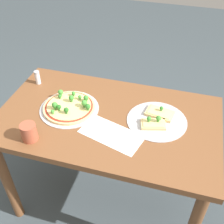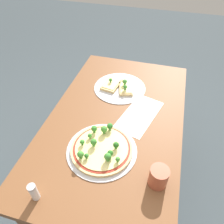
{
  "view_description": "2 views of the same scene",
  "coord_description": "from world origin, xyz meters",
  "px_view_note": "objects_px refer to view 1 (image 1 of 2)",
  "views": [
    {
      "loc": [
        -0.34,
        1.08,
        1.75
      ],
      "look_at": [
        -0.02,
        -0.03,
        0.77
      ],
      "focal_mm": 45.0,
      "sensor_mm": 36.0,
      "label": 1
    },
    {
      "loc": [
        0.8,
        0.2,
        1.59
      ],
      "look_at": [
        -0.02,
        -0.03,
        0.77
      ],
      "focal_mm": 35.0,
      "sensor_mm": 36.0,
      "label": 2
    }
  ],
  "objects_px": {
    "dining_table": "(108,132)",
    "pizza_tray_slice": "(157,119)",
    "pizza_tray_whole": "(69,107)",
    "condiment_shaker": "(37,77)",
    "drinking_cup": "(29,132)"
  },
  "relations": [
    {
      "from": "dining_table",
      "to": "pizza_tray_whole",
      "type": "distance_m",
      "value": 0.26
    },
    {
      "from": "condiment_shaker",
      "to": "drinking_cup",
      "type": "bearing_deg",
      "value": 112.88
    },
    {
      "from": "dining_table",
      "to": "pizza_tray_slice",
      "type": "relative_size",
      "value": 3.76
    },
    {
      "from": "dining_table",
      "to": "pizza_tray_slice",
      "type": "bearing_deg",
      "value": -169.6
    },
    {
      "from": "dining_table",
      "to": "pizza_tray_whole",
      "type": "relative_size",
      "value": 3.64
    },
    {
      "from": "pizza_tray_whole",
      "to": "drinking_cup",
      "type": "relative_size",
      "value": 3.55
    },
    {
      "from": "dining_table",
      "to": "pizza_tray_whole",
      "type": "bearing_deg",
      "value": -2.08
    },
    {
      "from": "pizza_tray_whole",
      "to": "pizza_tray_slice",
      "type": "relative_size",
      "value": 1.03
    },
    {
      "from": "pizza_tray_whole",
      "to": "pizza_tray_slice",
      "type": "distance_m",
      "value": 0.48
    },
    {
      "from": "dining_table",
      "to": "drinking_cup",
      "type": "height_order",
      "value": "drinking_cup"
    },
    {
      "from": "drinking_cup",
      "to": "condiment_shaker",
      "type": "height_order",
      "value": "drinking_cup"
    },
    {
      "from": "drinking_cup",
      "to": "condiment_shaker",
      "type": "xyz_separation_m",
      "value": [
        0.19,
        -0.45,
        -0.0
      ]
    },
    {
      "from": "drinking_cup",
      "to": "pizza_tray_slice",
      "type": "bearing_deg",
      "value": -151.89
    },
    {
      "from": "drinking_cup",
      "to": "condiment_shaker",
      "type": "relative_size",
      "value": 1.06
    },
    {
      "from": "pizza_tray_slice",
      "to": "drinking_cup",
      "type": "bearing_deg",
      "value": 28.11
    }
  ]
}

